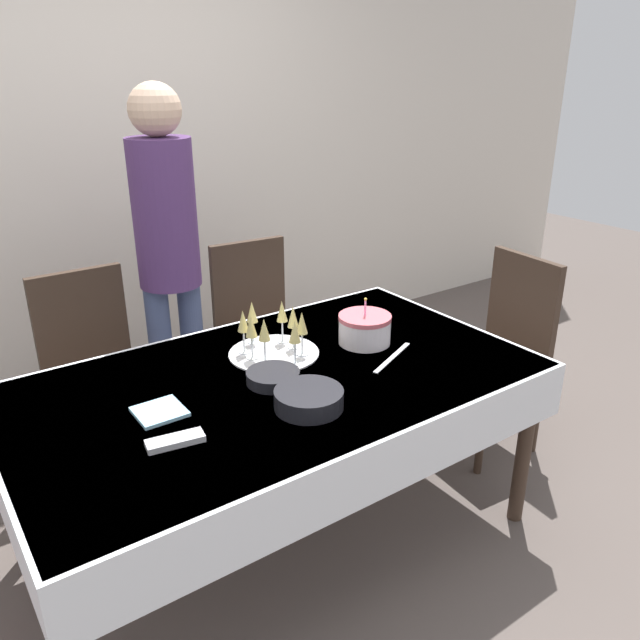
{
  "coord_description": "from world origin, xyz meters",
  "views": [
    {
      "loc": [
        -1.03,
        -1.71,
        1.75
      ],
      "look_at": [
        0.27,
        0.11,
        0.84
      ],
      "focal_mm": 35.0,
      "sensor_mm": 36.0,
      "label": 1
    }
  ],
  "objects_px": {
    "plate_stack_main": "(309,399)",
    "dining_chair_right_end": "(502,346)",
    "champagne_tray": "(273,333)",
    "dining_chair_far_left": "(95,370)",
    "plate_stack_dessert": "(273,377)",
    "birthday_cake": "(365,329)",
    "person_standing": "(167,240)",
    "dining_chair_far_right": "(259,327)"
  },
  "relations": [
    {
      "from": "dining_chair_far_right",
      "to": "champagne_tray",
      "type": "relative_size",
      "value": 2.7
    },
    {
      "from": "dining_chair_far_right",
      "to": "champagne_tray",
      "type": "distance_m",
      "value": 0.82
    },
    {
      "from": "dining_chair_right_end",
      "to": "plate_stack_main",
      "type": "distance_m",
      "value": 1.33
    },
    {
      "from": "dining_chair_right_end",
      "to": "champagne_tray",
      "type": "height_order",
      "value": "dining_chair_right_end"
    },
    {
      "from": "dining_chair_far_left",
      "to": "plate_stack_main",
      "type": "distance_m",
      "value": 1.2
    },
    {
      "from": "dining_chair_far_left",
      "to": "plate_stack_dessert",
      "type": "height_order",
      "value": "dining_chair_far_left"
    },
    {
      "from": "dining_chair_far_left",
      "to": "plate_stack_dessert",
      "type": "xyz_separation_m",
      "value": [
        0.38,
        -0.89,
        0.23
      ]
    },
    {
      "from": "plate_stack_main",
      "to": "champagne_tray",
      "type": "bearing_deg",
      "value": 73.74
    },
    {
      "from": "dining_chair_far_left",
      "to": "dining_chair_right_end",
      "type": "distance_m",
      "value": 1.88
    },
    {
      "from": "plate_stack_main",
      "to": "plate_stack_dessert",
      "type": "bearing_deg",
      "value": 90.66
    },
    {
      "from": "dining_chair_right_end",
      "to": "person_standing",
      "type": "distance_m",
      "value": 1.64
    },
    {
      "from": "person_standing",
      "to": "dining_chair_far_left",
      "type": "bearing_deg",
      "value": -174.6
    },
    {
      "from": "dining_chair_far_left",
      "to": "dining_chair_far_right",
      "type": "xyz_separation_m",
      "value": [
        0.83,
        -0.0,
        0.0
      ]
    },
    {
      "from": "plate_stack_main",
      "to": "dining_chair_far_left",
      "type": "bearing_deg",
      "value": 109.14
    },
    {
      "from": "champagne_tray",
      "to": "dining_chair_right_end",
      "type": "bearing_deg",
      "value": -8.68
    },
    {
      "from": "birthday_cake",
      "to": "dining_chair_far_right",
      "type": "bearing_deg",
      "value": 91.64
    },
    {
      "from": "dining_chair_far_left",
      "to": "birthday_cake",
      "type": "relative_size",
      "value": 4.48
    },
    {
      "from": "champagne_tray",
      "to": "person_standing",
      "type": "height_order",
      "value": "person_standing"
    },
    {
      "from": "dining_chair_far_left",
      "to": "champagne_tray",
      "type": "relative_size",
      "value": 2.7
    },
    {
      "from": "dining_chair_far_left",
      "to": "plate_stack_dessert",
      "type": "relative_size",
      "value": 5.0
    },
    {
      "from": "plate_stack_main",
      "to": "person_standing",
      "type": "xyz_separation_m",
      "value": [
        0.02,
        1.15,
        0.28
      ]
    },
    {
      "from": "dining_chair_right_end",
      "to": "plate_stack_dessert",
      "type": "height_order",
      "value": "dining_chair_right_end"
    },
    {
      "from": "champagne_tray",
      "to": "person_standing",
      "type": "relative_size",
      "value": 0.21
    },
    {
      "from": "dining_chair_far_left",
      "to": "dining_chair_far_right",
      "type": "bearing_deg",
      "value": -0.02
    },
    {
      "from": "dining_chair_far_left",
      "to": "dining_chair_far_right",
      "type": "height_order",
      "value": "same"
    },
    {
      "from": "dining_chair_far_right",
      "to": "champagne_tray",
      "type": "bearing_deg",
      "value": -115.46
    },
    {
      "from": "birthday_cake",
      "to": "champagne_tray",
      "type": "height_order",
      "value": "birthday_cake"
    },
    {
      "from": "dining_chair_far_right",
      "to": "dining_chair_far_left",
      "type": "bearing_deg",
      "value": 179.98
    },
    {
      "from": "dining_chair_right_end",
      "to": "champagne_tray",
      "type": "distance_m",
      "value": 1.21
    },
    {
      "from": "birthday_cake",
      "to": "dining_chair_right_end",
      "type": "bearing_deg",
      "value": -3.96
    },
    {
      "from": "dining_chair_far_left",
      "to": "birthday_cake",
      "type": "xyz_separation_m",
      "value": [
        0.86,
        -0.81,
        0.27
      ]
    },
    {
      "from": "plate_stack_main",
      "to": "dining_chair_right_end",
      "type": "bearing_deg",
      "value": 10.57
    },
    {
      "from": "dining_chair_far_right",
      "to": "plate_stack_main",
      "type": "xyz_separation_m",
      "value": [
        -0.45,
        -1.11,
        0.24
      ]
    },
    {
      "from": "champagne_tray",
      "to": "plate_stack_main",
      "type": "distance_m",
      "value": 0.44
    },
    {
      "from": "birthday_cake",
      "to": "plate_stack_main",
      "type": "xyz_separation_m",
      "value": [
        -0.47,
        -0.3,
        -0.03
      ]
    },
    {
      "from": "dining_chair_far_right",
      "to": "plate_stack_dessert",
      "type": "xyz_separation_m",
      "value": [
        -0.45,
        -0.89,
        0.23
      ]
    },
    {
      "from": "dining_chair_far_left",
      "to": "plate_stack_dessert",
      "type": "distance_m",
      "value": 0.99
    },
    {
      "from": "dining_chair_far_left",
      "to": "birthday_cake",
      "type": "distance_m",
      "value": 1.21
    },
    {
      "from": "birthday_cake",
      "to": "champagne_tray",
      "type": "xyz_separation_m",
      "value": [
        -0.35,
        0.12,
        0.03
      ]
    },
    {
      "from": "dining_chair_far_left",
      "to": "person_standing",
      "type": "distance_m",
      "value": 0.66
    },
    {
      "from": "birthday_cake",
      "to": "plate_stack_main",
      "type": "relative_size",
      "value": 0.93
    },
    {
      "from": "birthday_cake",
      "to": "plate_stack_dessert",
      "type": "xyz_separation_m",
      "value": [
        -0.48,
        -0.08,
        -0.04
      ]
    }
  ]
}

